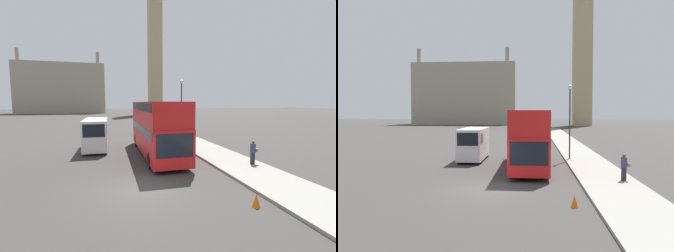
{
  "view_description": "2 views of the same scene",
  "coord_description": "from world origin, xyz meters",
  "views": [
    {
      "loc": [
        -1.43,
        -10.42,
        4.16
      ],
      "look_at": [
        3.09,
        7.09,
        2.28
      ],
      "focal_mm": 24.0,
      "sensor_mm": 36.0,
      "label": 1
    },
    {
      "loc": [
        2.34,
        -17.12,
        4.15
      ],
      "look_at": [
        -0.34,
        14.92,
        2.71
      ],
      "focal_mm": 35.0,
      "sensor_mm": 36.0,
      "label": 2
    }
  ],
  "objects": [
    {
      "name": "pedestrian",
      "position": [
        7.59,
        2.19,
        0.93
      ],
      "size": [
        0.51,
        0.35,
        1.56
      ],
      "color": "#23232D",
      "rests_on": "sidewalk_strip"
    },
    {
      "name": "sidewalk_strip",
      "position": [
        6.7,
        0.0,
        0.07
      ],
      "size": [
        3.39,
        120.0,
        0.15
      ],
      "color": "gray",
      "rests_on": "ground_plane"
    },
    {
      "name": "red_double_decker_bus",
      "position": [
        2.09,
        7.18,
        2.37
      ],
      "size": [
        2.56,
        11.14,
        4.22
      ],
      "color": "red",
      "rests_on": "ground_plane"
    },
    {
      "name": "white_van",
      "position": [
        -2.7,
        10.14,
        1.45
      ],
      "size": [
        1.95,
        5.32,
        2.71
      ],
      "color": "white",
      "rests_on": "ground_plane"
    },
    {
      "name": "building_block_distant",
      "position": [
        -19.5,
        87.72,
        9.73
      ],
      "size": [
        32.49,
        10.79,
        23.69
      ],
      "color": "#9E937F",
      "rests_on": "ground_plane"
    },
    {
      "name": "ground_plane",
      "position": [
        0.0,
        0.0,
        0.0
      ],
      "size": [
        300.0,
        300.0,
        0.0
      ],
      "primitive_type": "plane",
      "color": "#383533"
    },
    {
      "name": "street_lamp",
      "position": [
        5.39,
        10.73,
        4.19
      ],
      "size": [
        0.36,
        0.36,
        6.23
      ],
      "color": "#2D332D",
      "rests_on": "sidewalk_strip"
    },
    {
      "name": "traffic_cone",
      "position": [
        4.13,
        -2.98,
        0.28
      ],
      "size": [
        0.36,
        0.36,
        0.55
      ],
      "color": "orange",
      "rests_on": "ground_plane"
    }
  ]
}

